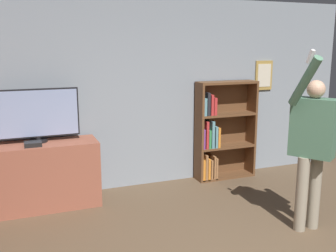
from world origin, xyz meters
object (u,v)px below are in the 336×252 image
Objects in this scene: game_console at (33,144)px; person at (312,141)px; bookshelf at (219,133)px; television at (37,115)px.

game_console is 3.23m from person.
bookshelf is 1.94m from person.
bookshelf is 0.75× the size of person.
person is at bearing -87.23° from bookshelf.
game_console is at bearing -111.50° from television.
television is 3.27m from person.
bookshelf reaches higher than game_console.
person reaches higher than game_console.
game_console is 0.10× the size of person.
television is 2.68m from bookshelf.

